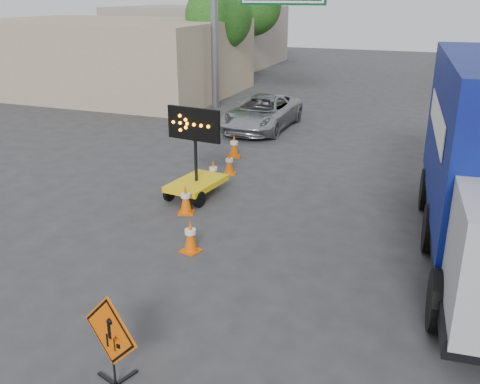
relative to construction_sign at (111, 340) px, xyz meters
The scene contains 14 objects.
ground 1.42m from the construction_sign, 104.67° to the left, with size 100.00×100.00×0.00m, color #2D2D30.
storefront_left_near 25.54m from the construction_sign, 124.08° to the left, with size 14.00×10.00×4.00m, color tan.
storefront_left_far 38.34m from the construction_sign, 113.53° to the left, with size 12.00×10.00×4.40m, color gray.
highway_gantry 20.12m from the construction_sign, 103.92° to the left, with size 6.18×0.38×6.90m.
tree_left_near 24.80m from the construction_sign, 109.73° to the left, with size 3.71×3.71×6.03m.
tree_left_far 32.71m from the construction_sign, 106.63° to the left, with size 4.10×4.10×6.66m.
construction_sign is the anchor object (origin of this frame).
arrow_board 7.81m from the construction_sign, 106.79° to the left, with size 1.62×1.92×2.56m.
pickup_truck 16.08m from the construction_sign, 101.35° to the left, with size 2.30×4.99×1.39m, color #A3A6AA.
cone_a 4.45m from the construction_sign, 101.71° to the left, with size 0.48×0.48×0.77m.
cone_b 6.60m from the construction_sign, 107.62° to the left, with size 0.51×0.51×0.78m.
cone_c 8.99m from the construction_sign, 104.70° to the left, with size 0.42×0.42×0.73m.
cone_d 9.93m from the construction_sign, 102.61° to the left, with size 0.45×0.45×0.73m.
cone_e 11.81m from the construction_sign, 103.36° to the left, with size 0.51×0.51×0.81m.
Camera 1 is at (4.32, -6.41, 5.44)m, focal length 40.00 mm.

